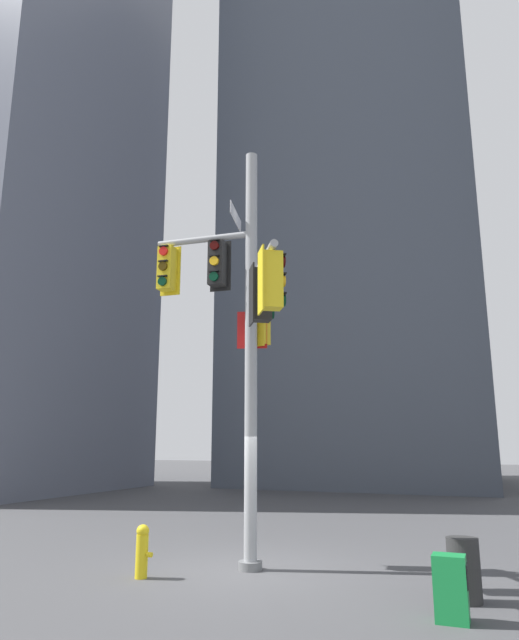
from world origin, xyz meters
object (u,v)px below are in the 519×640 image
at_px(newspaper_box, 451,588).
at_px(fire_hydrant, 142,550).
at_px(trash_bin, 464,570).
at_px(signal_pole_assembly, 241,314).

bearing_deg(newspaper_box, fire_hydrant, 173.83).
bearing_deg(newspaper_box, trash_bin, 83.41).
bearing_deg(newspaper_box, signal_pole_assembly, 157.47).
distance_m(signal_pole_assembly, fire_hydrant, 4.83).
bearing_deg(fire_hydrant, newspaper_box, -6.17).
bearing_deg(fire_hydrant, trash_bin, 5.37).
height_order(signal_pole_assembly, trash_bin, signal_pole_assembly).
height_order(signal_pole_assembly, fire_hydrant, signal_pole_assembly).
xyz_separation_m(newspaper_box, trash_bin, (0.13, 1.10, 0.04)).
height_order(newspaper_box, trash_bin, trash_bin).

